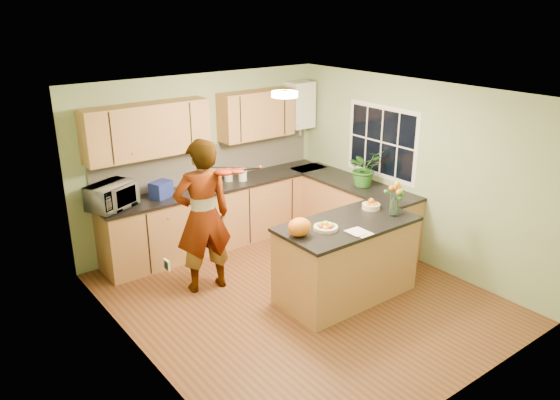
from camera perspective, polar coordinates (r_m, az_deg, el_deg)
floor at (r=6.85m, az=1.99°, el=-10.11°), size 4.50×4.50×0.00m
ceiling at (r=6.00m, az=2.28°, el=11.00°), size 4.00×4.50×0.02m
wall_back at (r=8.09m, az=-8.05°, el=4.15°), size 4.00×0.02×2.50m
wall_front at (r=4.94m, az=19.05°, el=-7.49°), size 4.00×0.02×2.50m
wall_left at (r=5.37m, az=-14.68°, el=-4.78°), size 0.02×4.50×2.50m
wall_right at (r=7.68m, az=13.76°, el=2.90°), size 0.02×4.50×2.50m
back_counter at (r=8.14m, az=-6.13°, el=-1.46°), size 3.64×0.62×0.94m
right_counter at (r=8.25m, az=7.45°, el=-1.21°), size 0.62×2.24×0.94m
splashback at (r=8.14m, az=-7.37°, el=3.91°), size 3.60×0.02×0.52m
upper_cabinets at (r=7.72m, az=-8.78°, el=7.94°), size 3.20×0.34×0.70m
boiler at (r=8.75m, az=2.11°, el=9.89°), size 0.40×0.30×0.86m
window_right at (r=7.97m, az=10.57°, el=5.99°), size 0.01×1.30×1.05m
light_switch at (r=4.85m, az=-11.73°, el=-6.64°), size 0.02×0.09×0.09m
ceiling_lamp at (r=6.23m, az=0.49°, el=11.00°), size 0.30×0.30×0.07m
peninsula_island at (r=6.71m, az=6.91°, el=-6.19°), size 1.70×0.87×0.98m
fruit_dish at (r=6.27m, az=4.81°, el=-2.76°), size 0.28×0.28×0.10m
orange_bowl at (r=6.96m, az=9.51°, el=-0.48°), size 0.23×0.23×0.13m
flower_vase at (r=6.70m, az=11.97°, el=0.92°), size 0.26×0.26×0.48m
orange_bag at (r=6.07m, az=2.05°, el=-2.84°), size 0.31×0.27×0.21m
papers at (r=6.25m, az=8.35°, el=-3.34°), size 0.20×0.27×0.01m
violinist at (r=6.71m, az=-8.08°, el=-1.72°), size 0.78×0.59×1.95m
violin at (r=6.43m, az=-5.81°, el=2.93°), size 0.61×0.53×0.15m
microwave at (r=7.28m, az=-17.18°, el=0.39°), size 0.71×0.61×0.33m
blue_box at (r=7.53m, az=-12.33°, el=1.08°), size 0.33×0.29×0.22m
kettle at (r=7.83m, az=-7.23°, el=2.21°), size 0.16×0.16×0.30m
jar_cream at (r=8.08m, az=-5.42°, el=2.62°), size 0.14×0.14×0.18m
jar_white at (r=8.07m, az=-3.93°, el=2.68°), size 0.15×0.15×0.19m
potted_plant at (r=7.87m, az=8.80°, el=3.33°), size 0.54×0.49×0.53m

